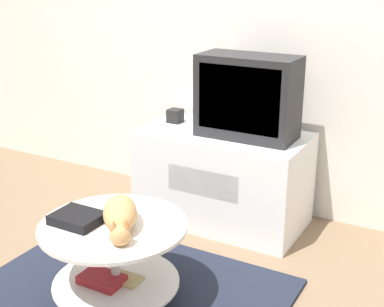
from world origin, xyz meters
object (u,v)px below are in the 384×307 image
object	(u,v)px
tv	(248,97)
speaker	(175,116)
dvd_box	(77,218)
cat	(120,215)

from	to	relation	value
tv	speaker	size ratio (longest dim) A/B	6.65
speaker	dvd_box	xyz separation A→B (m)	(0.19, -1.20, -0.18)
tv	speaker	xyz separation A→B (m)	(-0.53, 0.06, -0.20)
dvd_box	cat	world-z (taller)	cat
speaker	cat	size ratio (longest dim) A/B	0.21
tv	dvd_box	world-z (taller)	tv
tv	speaker	bearing A→B (deg)	173.54
cat	tv	bearing A→B (deg)	136.02
tv	dvd_box	size ratio (longest dim) A/B	2.62
tv	dvd_box	xyz separation A→B (m)	(-0.35, -1.14, -0.38)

